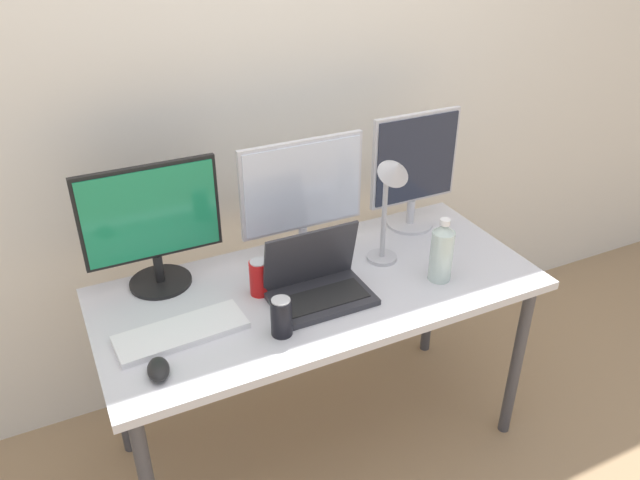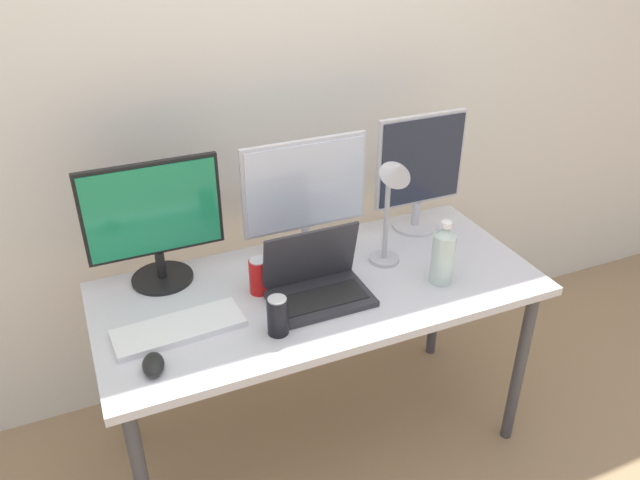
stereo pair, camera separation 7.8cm
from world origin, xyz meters
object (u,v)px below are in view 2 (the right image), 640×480
object	(u,v)px
monitor_left	(154,220)
monitor_right	(420,169)
soda_can_by_laptop	(278,316)
keyboard_main	(179,328)
soda_can_near_keyboard	(259,276)
laptop_silver	(316,282)
mouse_by_keyboard	(153,364)
work_desk	(320,302)
monitor_center	(305,194)
water_bottle	(443,255)
desk_lamp	(395,192)

from	to	relation	value
monitor_left	monitor_right	distance (m)	1.01
monitor_right	soda_can_by_laptop	xyz separation A→B (m)	(-0.74, -0.42, -0.19)
keyboard_main	soda_can_by_laptop	size ratio (longest dim) A/B	3.15
keyboard_main	soda_can_near_keyboard	size ratio (longest dim) A/B	3.15
laptop_silver	soda_can_by_laptop	size ratio (longest dim) A/B	2.61
laptop_silver	mouse_by_keyboard	xyz separation A→B (m)	(-0.57, -0.15, -0.04)
work_desk	keyboard_main	bearing A→B (deg)	-173.59
monitor_center	soda_can_by_laptop	size ratio (longest dim) A/B	3.67
water_bottle	desk_lamp	world-z (taller)	desk_lamp
monitor_right	water_bottle	bearing A→B (deg)	-108.37
work_desk	laptop_silver	distance (m)	0.14
desk_lamp	soda_can_near_keyboard	bearing A→B (deg)	175.89
keyboard_main	soda_can_near_keyboard	bearing A→B (deg)	15.78
soda_can_near_keyboard	monitor_right	bearing A→B (deg)	14.53
soda_can_by_laptop	keyboard_main	bearing A→B (deg)	155.19
soda_can_near_keyboard	soda_can_by_laptop	xyz separation A→B (m)	(-0.02, -0.23, 0.00)
soda_can_by_laptop	desk_lamp	world-z (taller)	desk_lamp
monitor_right	monitor_left	bearing A→B (deg)	179.01
work_desk	water_bottle	xyz separation A→B (m)	(0.39, -0.14, 0.18)
work_desk	monitor_left	xyz separation A→B (m)	(-0.49, 0.25, 0.31)
water_bottle	soda_can_near_keyboard	bearing A→B (deg)	162.31
keyboard_main	mouse_by_keyboard	size ratio (longest dim) A/B	3.85
laptop_silver	keyboard_main	bearing A→B (deg)	-179.29
work_desk	monitor_right	world-z (taller)	monitor_right
monitor_left	keyboard_main	bearing A→B (deg)	-91.98
keyboard_main	desk_lamp	bearing A→B (deg)	1.67
monitor_right	monitor_center	bearing A→B (deg)	-178.24
monitor_left	laptop_silver	world-z (taller)	monitor_left
work_desk	soda_can_near_keyboard	xyz separation A→B (m)	(-0.20, 0.05, 0.13)
laptop_silver	desk_lamp	bearing A→B (deg)	11.28
mouse_by_keyboard	desk_lamp	size ratio (longest dim) A/B	0.24
work_desk	water_bottle	world-z (taller)	water_bottle
water_bottle	keyboard_main	bearing A→B (deg)	174.46
monitor_right	soda_can_by_laptop	bearing A→B (deg)	-150.43
soda_can_by_laptop	laptop_silver	bearing A→B (deg)	36.13
water_bottle	soda_can_near_keyboard	size ratio (longest dim) A/B	1.86
monitor_left	mouse_by_keyboard	size ratio (longest dim) A/B	4.41
keyboard_main	soda_can_by_laptop	distance (m)	0.31
monitor_right	soda_can_by_laptop	distance (m)	0.87
mouse_by_keyboard	soda_can_near_keyboard	distance (m)	0.47
monitor_right	mouse_by_keyboard	xyz separation A→B (m)	(-1.12, -0.44, -0.23)
monitor_center	mouse_by_keyboard	bearing A→B (deg)	-146.64
water_bottle	soda_can_near_keyboard	xyz separation A→B (m)	(-0.59, 0.19, -0.04)
work_desk	monitor_right	distance (m)	0.65
soda_can_by_laptop	desk_lamp	xyz separation A→B (m)	(0.50, 0.20, 0.23)
soda_can_by_laptop	monitor_left	bearing A→B (deg)	121.62
monitor_right	laptop_silver	bearing A→B (deg)	-152.83
monitor_left	water_bottle	xyz separation A→B (m)	(0.88, -0.39, -0.13)
monitor_right	mouse_by_keyboard	bearing A→B (deg)	-158.72
monitor_left	monitor_right	xyz separation A→B (m)	(1.00, -0.02, 0.02)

